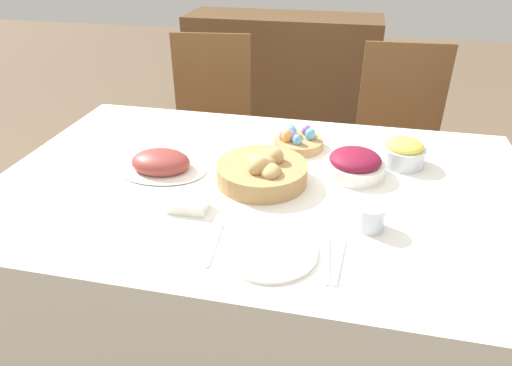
{
  "coord_description": "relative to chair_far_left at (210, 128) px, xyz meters",
  "views": [
    {
      "loc": [
        0.26,
        -1.27,
        1.51
      ],
      "look_at": [
        -0.0,
        -0.08,
        0.81
      ],
      "focal_mm": 32.0,
      "sensor_mm": 36.0,
      "label": 1
    }
  ],
  "objects": [
    {
      "name": "beet_salad_bowl",
      "position": [
        0.76,
        -0.79,
        0.27
      ],
      "size": [
        0.2,
        0.2,
        0.09
      ],
      "color": "white",
      "rests_on": "dining_table"
    },
    {
      "name": "dinner_plate",
      "position": [
        0.56,
        -1.26,
        0.24
      ],
      "size": [
        0.25,
        0.25,
        0.01
      ],
      "color": "white",
      "rests_on": "dining_table"
    },
    {
      "name": "fork",
      "position": [
        0.42,
        -1.26,
        0.23
      ],
      "size": [
        0.02,
        0.18,
        0.0
      ],
      "rotation": [
        0.0,
        0.0,
        0.07
      ],
      "color": "silver",
      "rests_on": "dining_table"
    },
    {
      "name": "drinking_cup",
      "position": [
        0.81,
        -1.09,
        0.27
      ],
      "size": [
        0.08,
        0.08,
        0.07
      ],
      "color": "silver",
      "rests_on": "dining_table"
    },
    {
      "name": "chair_far_right",
      "position": [
        0.98,
        0.0,
        0.0
      ],
      "size": [
        0.44,
        0.44,
        1.02
      ],
      "rotation": [
        0.0,
        0.0,
        0.06
      ],
      "color": "brown",
      "rests_on": "ground"
    },
    {
      "name": "sideboard",
      "position": [
        0.23,
        0.96,
        -0.05
      ],
      "size": [
        1.3,
        0.44,
        0.97
      ],
      "color": "brown",
      "rests_on": "ground"
    },
    {
      "name": "chair_far_left",
      "position": [
        0.0,
        0.0,
        0.0
      ],
      "size": [
        0.46,
        0.46,
        1.02
      ],
      "rotation": [
        0.0,
        0.0,
        0.11
      ],
      "color": "brown",
      "rests_on": "ground"
    },
    {
      "name": "dining_table",
      "position": [
        0.47,
        -0.9,
        -0.15
      ],
      "size": [
        1.75,
        1.11,
        0.77
      ],
      "color": "white",
      "rests_on": "ground"
    },
    {
      "name": "egg_basket",
      "position": [
        0.55,
        -0.62,
        0.26
      ],
      "size": [
        0.18,
        0.18,
        0.08
      ],
      "color": "#AD8451",
      "rests_on": "dining_table"
    },
    {
      "name": "bread_basket",
      "position": [
        0.47,
        -0.91,
        0.27
      ],
      "size": [
        0.3,
        0.3,
        0.11
      ],
      "color": "#AD8451",
      "rests_on": "dining_table"
    },
    {
      "name": "butter_dish",
      "position": [
        0.29,
        -1.11,
        0.25
      ],
      "size": [
        0.12,
        0.07,
        0.03
      ],
      "color": "white",
      "rests_on": "dining_table"
    },
    {
      "name": "ground_plane",
      "position": [
        0.47,
        -0.9,
        -0.54
      ],
      "size": [
        12.0,
        12.0,
        0.0
      ],
      "primitive_type": "plane",
      "color": "brown"
    },
    {
      "name": "pineapple_bowl",
      "position": [
        0.93,
        -0.68,
        0.28
      ],
      "size": [
        0.15,
        0.15,
        0.09
      ],
      "color": "silver",
      "rests_on": "dining_table"
    },
    {
      "name": "knife",
      "position": [
        0.71,
        -1.26,
        0.23
      ],
      "size": [
        0.02,
        0.18,
        0.0
      ],
      "rotation": [
        0.0,
        0.0,
        0.07
      ],
      "color": "silver",
      "rests_on": "dining_table"
    },
    {
      "name": "ham_platter",
      "position": [
        0.12,
        -0.9,
        0.26
      ],
      "size": [
        0.31,
        0.22,
        0.08
      ],
      "color": "white",
      "rests_on": "dining_table"
    },
    {
      "name": "spoon",
      "position": [
        0.74,
        -1.26,
        0.23
      ],
      "size": [
        0.02,
        0.18,
        0.0
      ],
      "rotation": [
        0.0,
        0.0,
        -0.07
      ],
      "color": "silver",
      "rests_on": "dining_table"
    }
  ]
}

